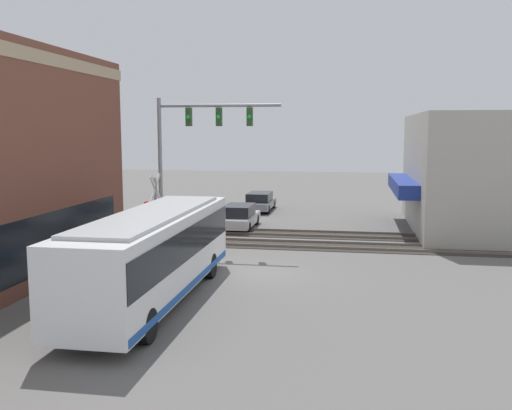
% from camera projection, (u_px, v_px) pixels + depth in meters
% --- Properties ---
extents(ground_plane, '(120.00, 120.00, 0.00)m').
position_uv_depth(ground_plane, '(256.00, 273.00, 23.81)').
color(ground_plane, '#605E5B').
extents(shop_building, '(13.04, 11.06, 6.88)m').
position_uv_depth(shop_building, '(498.00, 173.00, 33.66)').
color(shop_building, '#B2ADA3').
rests_on(shop_building, ground).
extents(city_bus, '(11.24, 2.59, 3.14)m').
position_uv_depth(city_bus, '(154.00, 252.00, 19.60)').
color(city_bus, white).
rests_on(city_bus, ground).
extents(traffic_signal_gantry, '(0.42, 6.23, 7.52)m').
position_uv_depth(traffic_signal_gantry, '(193.00, 139.00, 28.27)').
color(traffic_signal_gantry, gray).
rests_on(traffic_signal_gantry, ground).
extents(crossing_signal, '(1.41, 1.18, 3.81)m').
position_uv_depth(crossing_signal, '(156.00, 204.00, 28.17)').
color(crossing_signal, gray).
rests_on(crossing_signal, ground).
extents(rail_track_near, '(2.60, 60.00, 0.15)m').
position_uv_depth(rail_track_near, '(275.00, 244.00, 29.67)').
color(rail_track_near, '#332D28').
rests_on(rail_track_near, ground).
extents(rail_track_far, '(2.60, 60.00, 0.15)m').
position_uv_depth(rail_track_far, '(282.00, 233.00, 32.80)').
color(rail_track_far, '#332D28').
rests_on(rail_track_far, ground).
extents(parked_car_silver, '(4.70, 1.82, 1.46)m').
position_uv_depth(parked_car_silver, '(239.00, 217.00, 34.54)').
color(parked_car_silver, '#B7B7BC').
rests_on(parked_car_silver, ground).
extents(parked_car_grey, '(4.86, 1.82, 1.38)m').
position_uv_depth(parked_car_grey, '(260.00, 202.00, 42.19)').
color(parked_car_grey, slate).
rests_on(parked_car_grey, ground).
extents(pedestrian_at_crossing, '(0.34, 0.34, 1.73)m').
position_uv_depth(pedestrian_at_crossing, '(182.00, 232.00, 28.34)').
color(pedestrian_at_crossing, '#473828').
rests_on(pedestrian_at_crossing, ground).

